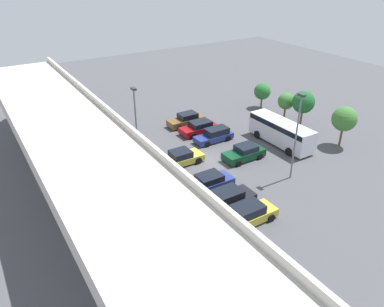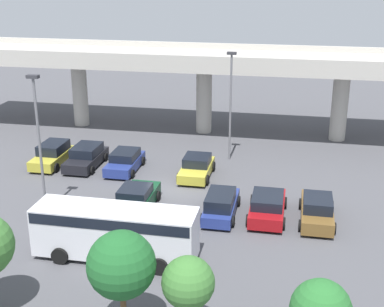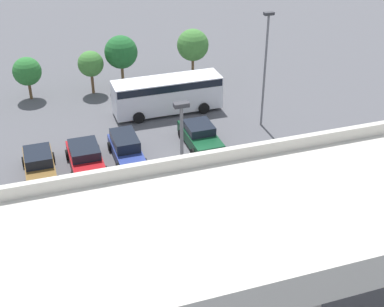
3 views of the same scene
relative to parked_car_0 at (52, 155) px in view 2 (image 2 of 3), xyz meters
name	(u,v)px [view 2 (image 2 of 3)]	position (x,y,z in m)	size (l,w,h in m)	color
ground_plane	(168,191)	(9.81, -3.21, -0.78)	(101.02, 101.02, 0.00)	#4C4C51
highway_overpass	(204,66)	(9.81, 10.59, 5.24)	(48.54, 7.78, 7.51)	#BCB7AD
parked_car_0	(52,155)	(0.00, 0.00, 0.00)	(2.12, 4.39, 1.64)	gold
parked_car_1	(86,157)	(2.66, 0.14, -0.04)	(2.25, 4.64, 1.58)	black
parked_car_2	(125,161)	(5.78, -0.10, -0.09)	(2.18, 4.34, 1.47)	navy
parked_car_3	(136,199)	(8.56, -6.38, -0.06)	(2.21, 4.61, 1.55)	#0C381E
parked_car_4	(197,167)	(11.22, -0.28, -0.08)	(2.22, 4.37, 1.50)	gold
parked_car_5	(221,204)	(13.84, -6.27, -0.04)	(1.99, 4.67, 1.56)	navy
parked_car_6	(267,206)	(16.61, -5.93, -0.05)	(2.25, 4.66, 1.53)	maroon
parked_car_7	(317,210)	(19.52, -5.90, -0.04)	(2.08, 4.83, 1.60)	brown
shuttle_bus	(115,229)	(9.23, -12.18, 0.87)	(8.41, 2.57, 2.77)	silver
lamp_post_near_aisle	(231,98)	(13.05, 3.75, 4.10)	(0.70, 0.35, 8.38)	slate
lamp_post_mid_lot	(39,135)	(3.18, -7.82, 4.18)	(0.70, 0.35, 8.53)	slate
tree_front_centre	(121,265)	(11.54, -17.94, 2.45)	(2.78, 2.78, 4.63)	brown
tree_front_right	(188,283)	(14.18, -17.70, 1.82)	(2.13, 2.13, 3.69)	brown
traffic_cone	(122,222)	(8.43, -8.88, -0.45)	(0.44, 0.44, 0.70)	black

